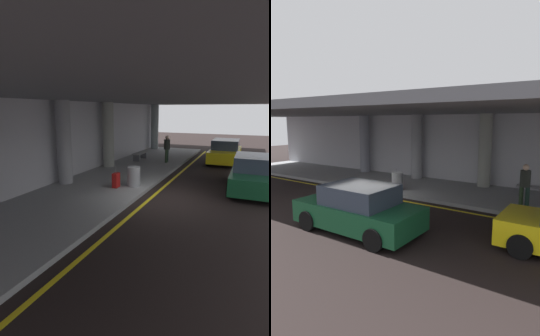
{
  "view_description": "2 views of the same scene",
  "coord_description": "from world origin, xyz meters",
  "views": [
    {
      "loc": [
        -9.6,
        -2.85,
        3.4
      ],
      "look_at": [
        -0.28,
        1.21,
        1.19
      ],
      "focal_mm": 28.87,
      "sensor_mm": 36.0,
      "label": 1
    },
    {
      "loc": [
        8.68,
        -9.45,
        3.4
      ],
      "look_at": [
        1.28,
        1.61,
        1.27
      ],
      "focal_mm": 30.85,
      "sensor_mm": 36.0,
      "label": 2
    }
  ],
  "objects": [
    {
      "name": "ground_plane",
      "position": [
        0.0,
        0.0,
        0.0
      ],
      "size": [
        60.0,
        60.0,
        0.0
      ],
      "primitive_type": "plane",
      "color": "black"
    },
    {
      "name": "sidewalk",
      "position": [
        0.0,
        3.1,
        0.07
      ],
      "size": [
        26.0,
        4.2,
        0.15
      ],
      "primitive_type": "cube",
      "color": "gray",
      "rests_on": "ground"
    },
    {
      "name": "lane_stripe_yellow",
      "position": [
        0.0,
        0.59,
        0.0
      ],
      "size": [
        26.0,
        0.14,
        0.01
      ],
      "primitive_type": "cube",
      "color": "yellow",
      "rests_on": "ground"
    },
    {
      "name": "support_column_left_mid",
      "position": [
        0.0,
        4.71,
        1.97
      ],
      "size": [
        0.64,
        0.64,
        3.65
      ],
      "primitive_type": "cylinder",
      "color": "gray",
      "rests_on": "sidewalk"
    },
    {
      "name": "support_column_center",
      "position": [
        4.0,
        4.71,
        1.97
      ],
      "size": [
        0.64,
        0.64,
        3.65
      ],
      "primitive_type": "cylinder",
      "color": "gray",
      "rests_on": "sidewalk"
    },
    {
      "name": "support_column_right_mid",
      "position": [
        12.0,
        4.71,
        1.97
      ],
      "size": [
        0.64,
        0.64,
        3.65
      ],
      "primitive_type": "cylinder",
      "color": "gray",
      "rests_on": "sidewalk"
    },
    {
      "name": "ceiling_overhang",
      "position": [
        0.0,
        2.6,
        3.95
      ],
      "size": [
        28.0,
        13.2,
        0.3
      ],
      "primitive_type": "cube",
      "color": "slate",
      "rests_on": "support_column_far_left"
    },
    {
      "name": "terminal_back_wall",
      "position": [
        0.0,
        5.35,
        1.9
      ],
      "size": [
        26.0,
        0.3,
        3.8
      ],
      "primitive_type": "cube",
      "color": "#B0AFB7",
      "rests_on": "ground"
    },
    {
      "name": "car_yellow_taxi",
      "position": [
        8.66,
        -1.33,
        0.71
      ],
      "size": [
        4.1,
        1.92,
        1.5
      ],
      "rotation": [
        0.0,
        0.0,
        -0.04
      ],
      "color": "yellow",
      "rests_on": "ground"
    },
    {
      "name": "car_dark_green",
      "position": [
        2.65,
        -3.06,
        0.71
      ],
      "size": [
        4.1,
        1.92,
        1.5
      ],
      "rotation": [
        0.0,
        0.0,
        3.07
      ],
      "color": "#154A2A",
      "rests_on": "ground"
    },
    {
      "name": "traveler_with_luggage",
      "position": [
        6.5,
        1.96,
        1.11
      ],
      "size": [
        0.38,
        0.38,
        1.68
      ],
      "rotation": [
        0.0,
        0.0,
        3.88
      ],
      "color": "#233520",
      "rests_on": "sidewalk"
    },
    {
      "name": "suitcase_upright_primary",
      "position": [
        0.26,
        2.3,
        0.46
      ],
      "size": [
        0.36,
        0.22,
        0.9
      ],
      "rotation": [
        0.0,
        0.0,
        0.04
      ],
      "color": "#A11513",
      "rests_on": "sidewalk"
    },
    {
      "name": "bench_metal",
      "position": [
        6.62,
        3.82,
        0.5
      ],
      "size": [
        1.6,
        0.5,
        0.48
      ],
      "color": "slate",
      "rests_on": "sidewalk"
    },
    {
      "name": "trash_bin_steel",
      "position": [
        0.76,
        1.7,
        0.57
      ],
      "size": [
        0.56,
        0.56,
        0.85
      ],
      "primitive_type": "cylinder",
      "color": "gray",
      "rests_on": "sidewalk"
    }
  ]
}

